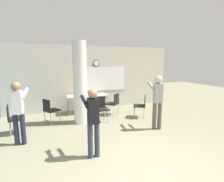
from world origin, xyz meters
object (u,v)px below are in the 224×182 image
Objects in this scene: folding_table at (87,96)px; chair_mid_room at (141,104)px; person_watching_back at (18,108)px; chair_table_front at (101,107)px; person_playing_side at (157,98)px; chair_by_left_wall at (14,117)px; bottle_on_table at (76,94)px; chair_near_pillar at (50,109)px; chair_table_right at (113,102)px; person_playing_front at (93,117)px.

folding_table is 2.28m from chair_mid_room.
person_watching_back is (-2.29, -2.26, 0.28)m from folding_table.
chair_table_front is 0.53× the size of person_watching_back.
person_playing_side reaches higher than chair_mid_room.
chair_table_front is at bearing 3.46° from chair_by_left_wall.
chair_near_pillar is (-1.04, -0.89, -0.31)m from bottle_on_table.
chair_table_right is 3.22m from person_playing_front.
chair_by_left_wall is 1.00× the size of chair_near_pillar.
bottle_on_table reaches higher than chair_table_right.
person_playing_front is (-2.45, -2.09, 0.41)m from chair_mid_room.
chair_table_front is at bearing 136.20° from person_playing_side.
person_playing_front reaches higher than chair_mid_room.
chair_near_pillar is (1.03, 0.53, 0.00)m from chair_by_left_wall.
person_watching_back reaches higher than chair_near_pillar.
person_watching_back is (-3.18, -1.50, 0.45)m from chair_table_right.
bottle_on_table reaches higher than chair_by_left_wall.
chair_mid_room and chair_table_right have the same top height.
person_playing_side is at bearing 21.18° from person_playing_front.
chair_table_front is at bearing 21.31° from person_watching_back.
person_watching_back reaches higher than person_playing_front.
person_watching_back is at bearing -135.47° from folding_table.
person_playing_side is at bearing -58.48° from folding_table.
bottle_on_table is 0.15× the size of person_playing_front.
bottle_on_table is 0.15× the size of person_watching_back.
bottle_on_table is at bearing 147.58° from chair_mid_room.
chair_table_right is at bearing 37.70° from chair_table_front.
person_playing_front is (1.85, -2.08, 0.41)m from chair_by_left_wall.
folding_table is 1.03× the size of person_watching_back.
person_playing_front is at bearing -158.82° from person_playing_side.
bottle_on_table is at bearing 151.83° from chair_table_right.
bottle_on_table is 0.27× the size of chair_table_front.
person_watching_back is at bearing -154.72° from chair_table_right.
chair_table_front is 1.76m from chair_near_pillar.
bottle_on_table reaches higher than chair_near_pillar.
person_playing_side reaches higher than chair_table_front.
person_playing_front is (0.82, -2.61, 0.41)m from chair_near_pillar.
bottle_on_table is 0.27× the size of chair_table_right.
chair_mid_room is 4.16m from person_watching_back.
bottle_on_table is 0.27× the size of chair_mid_room.
person_playing_side reaches higher than person_playing_front.
bottle_on_table is 3.35m from person_playing_side.
chair_by_left_wall is at bearing -152.66° from chair_near_pillar.
person_playing_front reaches higher than chair_table_front.
chair_mid_room and chair_near_pillar have the same top height.
folding_table is 3.11m from person_playing_side.
chair_near_pillar is at bearing -139.53° from bottle_on_table.
folding_table is at bearing 29.65° from chair_by_left_wall.
chair_by_left_wall is (-2.54, -1.45, -0.17)m from folding_table.
chair_table_right is 2.08m from person_playing_side.
person_playing_side is (1.41, -1.35, 0.49)m from chair_table_front.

